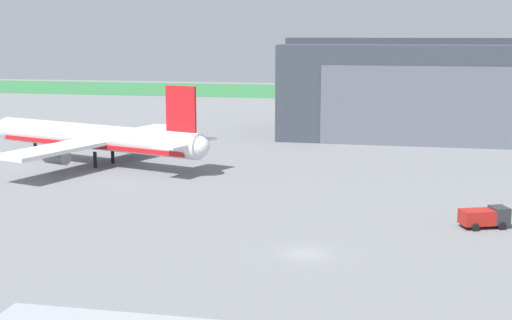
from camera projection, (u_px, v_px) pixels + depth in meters
The scene contains 5 objects.
ground_plane at pixel (305, 253), 67.00m from camera, with size 440.00×440.00×0.00m, color slate.
grass_field_strip at pixel (375, 92), 242.97m from camera, with size 440.00×56.00×0.08m, color #337941.
maintenance_hangar at pixel (467, 90), 140.12m from camera, with size 71.98×30.65×19.46m.
airliner_far_left at pixel (96, 138), 110.92m from camera, with size 40.69×37.56×13.02m.
baggage_tug at pixel (485, 217), 75.63m from camera, with size 5.51×3.85×2.21m.
Camera 1 is at (8.22, -63.96, 20.77)m, focal length 49.59 mm.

